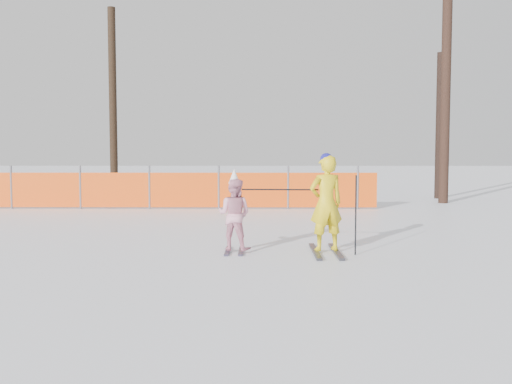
% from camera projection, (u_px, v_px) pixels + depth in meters
% --- Properties ---
extents(ground, '(120.00, 120.00, 0.00)m').
position_uv_depth(ground, '(256.00, 260.00, 8.69)').
color(ground, white).
rests_on(ground, ground).
extents(adult, '(0.64, 1.44, 1.63)m').
position_uv_depth(adult, '(326.00, 203.00, 9.23)').
color(adult, black).
rests_on(adult, ground).
extents(child, '(0.69, 0.86, 1.37)m').
position_uv_depth(child, '(234.00, 214.00, 9.34)').
color(child, black).
rests_on(child, ground).
extents(ski_poles, '(1.83, 0.30, 1.27)m').
position_uv_depth(ski_poles, '(318.00, 202.00, 9.15)').
color(ski_poles, black).
rests_on(ski_poles, ground).
extents(safety_fence, '(14.58, 0.06, 1.25)m').
position_uv_depth(safety_fence, '(124.00, 190.00, 16.43)').
color(safety_fence, '#595960').
rests_on(safety_fence, ground).
extents(tree_trunks, '(11.81, 2.23, 7.42)m').
position_uv_depth(tree_trunks, '(332.00, 102.00, 19.21)').
color(tree_trunks, black).
rests_on(tree_trunks, ground).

